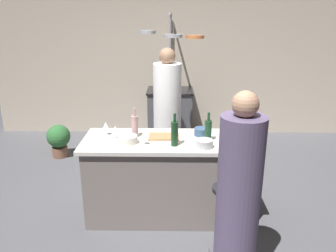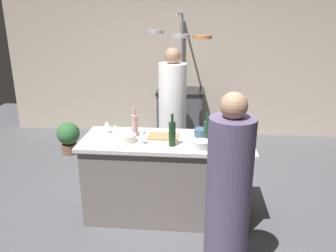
# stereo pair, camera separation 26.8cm
# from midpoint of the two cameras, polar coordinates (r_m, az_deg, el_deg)

# --- Properties ---
(ground_plane) EXTENTS (9.00, 9.00, 0.00)m
(ground_plane) POSITION_cam_midpoint_polar(r_m,az_deg,el_deg) (3.99, -2.02, -14.47)
(ground_plane) COLOR #4C4C51
(back_wall) EXTENTS (6.40, 0.16, 2.60)m
(back_wall) POSITION_cam_midpoint_polar(r_m,az_deg,el_deg) (6.25, -0.84, 10.55)
(back_wall) COLOR #BCAD99
(back_wall) RESTS_ON ground_plane
(kitchen_island) EXTENTS (1.80, 0.72, 0.90)m
(kitchen_island) POSITION_cam_midpoint_polar(r_m,az_deg,el_deg) (3.76, -2.10, -8.68)
(kitchen_island) COLOR slate
(kitchen_island) RESTS_ON ground_plane
(stove_range) EXTENTS (0.80, 0.64, 0.89)m
(stove_range) POSITION_cam_midpoint_polar(r_m,az_deg,el_deg) (6.04, -0.92, 1.97)
(stove_range) COLOR #47474C
(stove_range) RESTS_ON ground_plane
(chef) EXTENTS (0.37, 0.37, 1.75)m
(chef) POSITION_cam_midpoint_polar(r_m,az_deg,el_deg) (4.60, -1.79, 1.32)
(chef) COLOR white
(chef) RESTS_ON ground_plane
(bar_stool_right) EXTENTS (0.28, 0.28, 0.68)m
(bar_stool_right) POSITION_cam_midpoint_polar(r_m,az_deg,el_deg) (3.28, 7.17, -14.87)
(bar_stool_right) COLOR #4C4C51
(bar_stool_right) RESTS_ON ground_plane
(guest_right) EXTENTS (0.35, 0.35, 1.65)m
(guest_right) POSITION_cam_midpoint_polar(r_m,az_deg,el_deg) (2.78, 8.93, -12.25)
(guest_right) COLOR #594C6B
(guest_right) RESTS_ON ground_plane
(overhead_pot_rack) EXTENTS (0.89, 1.38, 2.17)m
(overhead_pot_rack) POSITION_cam_midpoint_polar(r_m,az_deg,el_deg) (5.28, -0.75, 13.14)
(overhead_pot_rack) COLOR gray
(overhead_pot_rack) RESTS_ON ground_plane
(potted_plant) EXTENTS (0.36, 0.36, 0.52)m
(potted_plant) POSITION_cam_midpoint_polar(r_m,az_deg,el_deg) (5.61, -19.16, -2.05)
(potted_plant) COLOR brown
(potted_plant) RESTS_ON ground_plane
(cutting_board) EXTENTS (0.32, 0.22, 0.02)m
(cutting_board) POSITION_cam_midpoint_polar(r_m,az_deg,el_deg) (3.64, -2.82, -1.80)
(cutting_board) COLOR #997047
(cutting_board) RESTS_ON kitchen_island
(pepper_mill) EXTENTS (0.05, 0.05, 0.21)m
(pepper_mill) POSITION_cam_midpoint_polar(r_m,az_deg,el_deg) (3.68, 8.36, -0.20)
(pepper_mill) COLOR #382319
(pepper_mill) RESTS_ON kitchen_island
(wine_bottle_rose) EXTENTS (0.07, 0.07, 0.32)m
(wine_bottle_rose) POSITION_cam_midpoint_polar(r_m,az_deg,el_deg) (3.65, -7.69, 0.02)
(wine_bottle_rose) COLOR #B78C8E
(wine_bottle_rose) RESTS_ON kitchen_island
(wine_bottle_dark) EXTENTS (0.07, 0.07, 0.31)m
(wine_bottle_dark) POSITION_cam_midpoint_polar(r_m,az_deg,el_deg) (3.41, 8.86, -1.43)
(wine_bottle_dark) COLOR black
(wine_bottle_dark) RESTS_ON kitchen_island
(wine_bottle_red) EXTENTS (0.07, 0.07, 0.33)m
(wine_bottle_red) POSITION_cam_midpoint_polar(r_m,az_deg,el_deg) (3.38, -1.15, -1.23)
(wine_bottle_red) COLOR #143319
(wine_bottle_red) RESTS_ON kitchen_island
(wine_bottle_green) EXTENTS (0.07, 0.07, 0.31)m
(wine_bottle_green) POSITION_cam_midpoint_polar(r_m,az_deg,el_deg) (3.52, 4.59, -0.69)
(wine_bottle_green) COLOR #193D23
(wine_bottle_green) RESTS_ON kitchen_island
(wine_bottle_white) EXTENTS (0.07, 0.07, 0.30)m
(wine_bottle_white) POSITION_cam_midpoint_polar(r_m,az_deg,el_deg) (3.46, 7.35, -1.20)
(wine_bottle_white) COLOR gray
(wine_bottle_white) RESTS_ON kitchen_island
(wine_glass_near_right_guest) EXTENTS (0.07, 0.07, 0.15)m
(wine_glass_near_right_guest) POSITION_cam_midpoint_polar(r_m,az_deg,el_deg) (3.63, -10.92, -0.59)
(wine_glass_near_right_guest) COLOR silver
(wine_glass_near_right_guest) RESTS_ON kitchen_island
(wine_glass_near_left_guest) EXTENTS (0.07, 0.07, 0.15)m
(wine_glass_near_left_guest) POSITION_cam_midpoint_polar(r_m,az_deg,el_deg) (3.77, -12.42, 0.02)
(wine_glass_near_left_guest) COLOR silver
(wine_glass_near_left_guest) RESTS_ON kitchen_island
(wine_glass_by_chef) EXTENTS (0.07, 0.07, 0.15)m
(wine_glass_by_chef) POSITION_cam_midpoint_polar(r_m,az_deg,el_deg) (3.43, -6.28, -1.52)
(wine_glass_by_chef) COLOR silver
(wine_glass_by_chef) RESTS_ON kitchen_island
(mixing_bowl_ceramic) EXTENTS (0.20, 0.20, 0.08)m
(mixing_bowl_ceramic) POSITION_cam_midpoint_polar(r_m,az_deg,el_deg) (3.51, -8.97, -2.27)
(mixing_bowl_ceramic) COLOR silver
(mixing_bowl_ceramic) RESTS_ON kitchen_island
(mixing_bowl_steel) EXTENTS (0.17, 0.17, 0.08)m
(mixing_bowl_steel) POSITION_cam_midpoint_polar(r_m,az_deg,el_deg) (3.37, 3.87, -2.99)
(mixing_bowl_steel) COLOR #B7B7BC
(mixing_bowl_steel) RESTS_ON kitchen_island
(mixing_bowl_blue) EXTENTS (0.16, 0.16, 0.08)m
(mixing_bowl_blue) POSITION_cam_midpoint_polar(r_m,az_deg,el_deg) (3.69, 3.59, -0.99)
(mixing_bowl_blue) COLOR #334C6B
(mixing_bowl_blue) RESTS_ON kitchen_island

